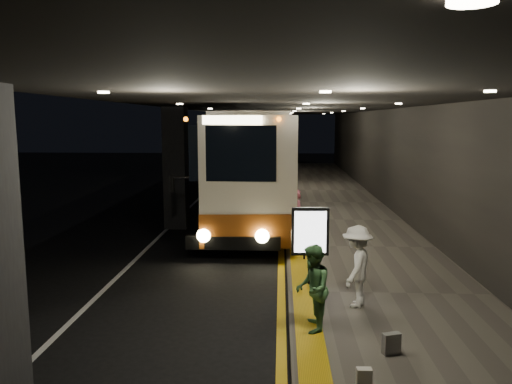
{
  "coord_description": "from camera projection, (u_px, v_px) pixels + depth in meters",
  "views": [
    {
      "loc": [
        2.31,
        -13.91,
        3.95
      ],
      "look_at": [
        1.55,
        1.53,
        1.7
      ],
      "focal_mm": 35.0,
      "sensor_mm": 36.0,
      "label": 1
    }
  ],
  "objects": [
    {
      "name": "canopy",
      "position": [
        286.0,
        102.0,
        18.59
      ],
      "size": [
        9.0,
        50.0,
        0.4
      ],
      "primitive_type": "cube",
      "color": "black",
      "rests_on": "support_columns"
    },
    {
      "name": "ground",
      "position": [
        200.0,
        257.0,
        14.43
      ],
      "size": [
        90.0,
        90.0,
        0.0
      ],
      "primitive_type": "plane",
      "color": "black"
    },
    {
      "name": "stanchion_post",
      "position": [
        304.0,
        239.0,
        13.59
      ],
      "size": [
        0.05,
        0.05,
        1.15
      ],
      "primitive_type": "cylinder",
      "color": "black",
      "rests_on": "sidewalk"
    },
    {
      "name": "coach_second",
      "position": [
        259.0,
        157.0,
        29.33
      ],
      "size": [
        3.02,
        11.86,
        3.69
      ],
      "rotation": [
        0.0,
        0.0,
        0.05
      ],
      "color": "#F0E3C9",
      "rests_on": "ground"
    },
    {
      "name": "kerb_stripe_yellow",
      "position": [
        281.0,
        223.0,
        19.26
      ],
      "size": [
        0.18,
        50.0,
        0.01
      ],
      "primitive_type": "cube",
      "color": "gold",
      "rests_on": "ground"
    },
    {
      "name": "coach_third",
      "position": [
        266.0,
        146.0,
        44.05
      ],
      "size": [
        2.34,
        11.09,
        3.48
      ],
      "rotation": [
        0.0,
        0.0,
        0.0
      ],
      "color": "#F0E3C9",
      "rests_on": "ground"
    },
    {
      "name": "sidewalk",
      "position": [
        344.0,
        221.0,
        19.13
      ],
      "size": [
        4.5,
        50.0,
        0.15
      ],
      "primitive_type": "cube",
      "color": "#514C44",
      "rests_on": "ground"
    },
    {
      "name": "terminal_wall",
      "position": [
        406.0,
        145.0,
        18.6
      ],
      "size": [
        0.1,
        50.0,
        6.0
      ],
      "primitive_type": "cube",
      "color": "black",
      "rests_on": "ground"
    },
    {
      "name": "passenger_waiting_white",
      "position": [
        357.0,
        266.0,
        10.17
      ],
      "size": [
        0.88,
        1.2,
        1.68
      ],
      "primitive_type": "imported",
      "rotation": [
        0.0,
        0.0,
        -1.96
      ],
      "color": "white",
      "rests_on": "sidewalk"
    },
    {
      "name": "tactile_strip",
      "position": [
        294.0,
        219.0,
        19.21
      ],
      "size": [
        0.5,
        50.0,
        0.01
      ],
      "primitive_type": "cube",
      "color": "gold",
      "rests_on": "sidewalk"
    },
    {
      "name": "passenger_waiting_green",
      "position": [
        312.0,
        288.0,
        8.97
      ],
      "size": [
        0.53,
        0.8,
        1.58
      ],
      "primitive_type": "imported",
      "rotation": [
        0.0,
        0.0,
        -1.65
      ],
      "color": "#3F7240",
      "rests_on": "sidewalk"
    },
    {
      "name": "coach_main",
      "position": [
        248.0,
        170.0,
        19.83
      ],
      "size": [
        3.53,
        13.17,
        4.07
      ],
      "rotation": [
        0.0,
        0.0,
        0.06
      ],
      "color": "#F0E3C9",
      "rests_on": "ground"
    },
    {
      "name": "bag_polka",
      "position": [
        391.0,
        344.0,
        8.14
      ],
      "size": [
        0.32,
        0.21,
        0.36
      ],
      "primitive_type": "cube",
      "rotation": [
        0.0,
        0.0,
        0.34
      ],
      "color": "black",
      "rests_on": "sidewalk"
    },
    {
      "name": "passenger_boarding",
      "position": [
        297.0,
        217.0,
        15.29
      ],
      "size": [
        0.55,
        0.7,
        1.69
      ],
      "primitive_type": "imported",
      "rotation": [
        0.0,
        0.0,
        1.31
      ],
      "color": "#A34C5F",
      "rests_on": "sidewalk"
    },
    {
      "name": "support_columns",
      "position": [
        176.0,
        168.0,
        18.14
      ],
      "size": [
        0.8,
        24.8,
        4.4
      ],
      "color": "black",
      "rests_on": "ground"
    },
    {
      "name": "info_sign",
      "position": [
        310.0,
        233.0,
        11.42
      ],
      "size": [
        0.86,
        0.15,
        1.82
      ],
      "rotation": [
        0.0,
        0.0,
        0.04
      ],
      "color": "black",
      "rests_on": "sidewalk"
    },
    {
      "name": "bag_plain",
      "position": [
        364.0,
        377.0,
        7.16
      ],
      "size": [
        0.22,
        0.13,
        0.27
      ],
      "primitive_type": "cube",
      "rotation": [
        0.0,
        0.0,
        0.03
      ],
      "color": "beige",
      "rests_on": "sidewalk"
    },
    {
      "name": "lane_line_white",
      "position": [
        175.0,
        222.0,
        19.46
      ],
      "size": [
        0.12,
        50.0,
        0.01
      ],
      "primitive_type": "cube",
      "color": "silver",
      "rests_on": "ground"
    }
  ]
}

